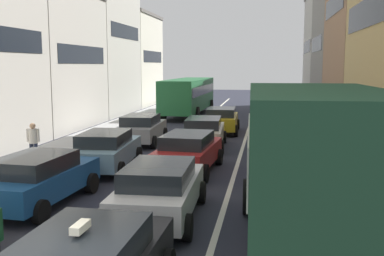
{
  "coord_description": "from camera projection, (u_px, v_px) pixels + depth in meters",
  "views": [
    {
      "loc": [
        2.84,
        -5.18,
        4.0
      ],
      "look_at": [
        0.0,
        12.0,
        1.6
      ],
      "focal_mm": 42.79,
      "sensor_mm": 36.0,
      "label": 1
    }
  ],
  "objects": [
    {
      "name": "sidewalk_left",
      "position": [
        101.0,
        133.0,
        26.69
      ],
      "size": [
        2.6,
        64.0,
        0.14
      ],
      "primitive_type": "cube",
      "color": "#ACACAC",
      "rests_on": "ground"
    },
    {
      "name": "lane_stripe_left",
      "position": [
        185.0,
        136.0,
        25.89
      ],
      "size": [
        0.16,
        60.0,
        0.01
      ],
      "primitive_type": "cube",
      "color": "silver",
      "rests_on": "ground"
    },
    {
      "name": "lane_stripe_right",
      "position": [
        246.0,
        138.0,
        25.34
      ],
      "size": [
        0.16,
        60.0,
        0.01
      ],
      "primitive_type": "cube",
      "color": "silver",
      "rests_on": "ground"
    },
    {
      "name": "building_row_left",
      "position": [
        21.0,
        39.0,
        27.7
      ],
      "size": [
        7.2,
        43.9,
        13.72
      ],
      "rotation": [
        0.0,
        0.0,
        1.57
      ],
      "color": "tan",
      "rests_on": "ground"
    },
    {
      "name": "removalist_box_truck",
      "position": [
        310.0,
        168.0,
        9.05
      ],
      "size": [
        2.92,
        7.78,
        3.58
      ],
      "rotation": [
        0.0,
        0.0,
        1.61
      ],
      "color": "#1E5933",
      "rests_on": "ground"
    },
    {
      "name": "sedan_centre_lane_second",
      "position": [
        160.0,
        189.0,
        11.87
      ],
      "size": [
        2.17,
        4.35,
        1.49
      ],
      "rotation": [
        0.0,
        0.0,
        1.6
      ],
      "color": "silver",
      "rests_on": "ground"
    },
    {
      "name": "wagon_left_lane_second",
      "position": [
        38.0,
        178.0,
        13.04
      ],
      "size": [
        2.29,
        4.41,
        1.49
      ],
      "rotation": [
        0.0,
        0.0,
        1.51
      ],
      "color": "#194C8C",
      "rests_on": "ground"
    },
    {
      "name": "hatchback_centre_lane_third",
      "position": [
        188.0,
        151.0,
        17.15
      ],
      "size": [
        2.29,
        4.41,
        1.49
      ],
      "rotation": [
        0.0,
        0.0,
        1.5
      ],
      "color": "#A51E1E",
      "rests_on": "ground"
    },
    {
      "name": "sedan_left_lane_third",
      "position": [
        106.0,
        149.0,
        17.5
      ],
      "size": [
        2.29,
        4.41,
        1.49
      ],
      "rotation": [
        0.0,
        0.0,
        1.64
      ],
      "color": "#759EB7",
      "rests_on": "ground"
    },
    {
      "name": "coupe_centre_lane_fourth",
      "position": [
        204.0,
        132.0,
        22.15
      ],
      "size": [
        2.25,
        4.39,
        1.49
      ],
      "rotation": [
        0.0,
        0.0,
        1.62
      ],
      "color": "beige",
      "rests_on": "ground"
    },
    {
      "name": "sedan_left_lane_fourth",
      "position": [
        142.0,
        128.0,
        23.4
      ],
      "size": [
        2.2,
        4.37,
        1.49
      ],
      "rotation": [
        0.0,
        0.0,
        1.61
      ],
      "color": "gray",
      "rests_on": "ground"
    },
    {
      "name": "sedan_centre_lane_fifth",
      "position": [
        221.0,
        119.0,
        27.24
      ],
      "size": [
        2.17,
        4.35,
        1.49
      ],
      "rotation": [
        0.0,
        0.0,
        1.6
      ],
      "color": "#B29319",
      "rests_on": "ground"
    },
    {
      "name": "sedan_right_lane_behind_truck",
      "position": [
        282.0,
        155.0,
        16.33
      ],
      "size": [
        2.15,
        4.34,
        1.49
      ],
      "rotation": [
        0.0,
        0.0,
        1.55
      ],
      "color": "black",
      "rests_on": "ground"
    },
    {
      "name": "wagon_right_lane_far",
      "position": [
        279.0,
        135.0,
        21.24
      ],
      "size": [
        2.17,
        4.35,
        1.49
      ],
      "rotation": [
        0.0,
        0.0,
        1.6
      ],
      "color": "#19592D",
      "rests_on": "ground"
    },
    {
      "name": "bus_mid_queue_primary",
      "position": [
        188.0,
        93.0,
        36.45
      ],
      "size": [
        3.0,
        10.56,
        2.9
      ],
      "rotation": [
        0.0,
        0.0,
        1.55
      ],
      "color": "#1E6033",
      "rests_on": "ground"
    },
    {
      "name": "pedestrian_near_kerb",
      "position": [
        33.0,
        140.0,
        18.73
      ],
      "size": [
        0.54,
        0.34,
        1.66
      ],
      "rotation": [
        0.0,
        0.0,
        4.83
      ],
      "color": "#262D47",
      "rests_on": "ground"
    }
  ]
}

